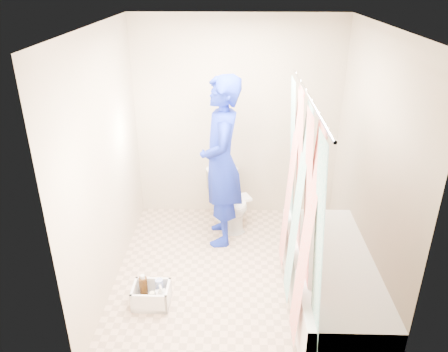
{
  "coord_description": "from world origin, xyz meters",
  "views": [
    {
      "loc": [
        -0.02,
        -3.6,
        2.79
      ],
      "look_at": [
        -0.13,
        0.39,
        0.91
      ],
      "focal_mm": 35.0,
      "sensor_mm": 36.0,
      "label": 1
    }
  ],
  "objects_px": {
    "bathtub": "(330,280)",
    "toilet": "(230,200)",
    "plumber": "(221,163)",
    "cleaning_caddy": "(153,296)"
  },
  "relations": [
    {
      "from": "bathtub",
      "to": "cleaning_caddy",
      "type": "xyz_separation_m",
      "value": [
        -1.61,
        -0.05,
        -0.17
      ]
    },
    {
      "from": "bathtub",
      "to": "toilet",
      "type": "bearing_deg",
      "value": 123.94
    },
    {
      "from": "toilet",
      "to": "cleaning_caddy",
      "type": "xyz_separation_m",
      "value": [
        -0.69,
        -1.43,
        -0.24
      ]
    },
    {
      "from": "bathtub",
      "to": "cleaning_caddy",
      "type": "bearing_deg",
      "value": -178.26
    },
    {
      "from": "bathtub",
      "to": "toilet",
      "type": "distance_m",
      "value": 1.66
    },
    {
      "from": "bathtub",
      "to": "toilet",
      "type": "xyz_separation_m",
      "value": [
        -0.93,
        1.38,
        0.06
      ]
    },
    {
      "from": "toilet",
      "to": "plumber",
      "type": "height_order",
      "value": "plumber"
    },
    {
      "from": "toilet",
      "to": "plumber",
      "type": "distance_m",
      "value": 0.68
    },
    {
      "from": "bathtub",
      "to": "cleaning_caddy",
      "type": "relative_size",
      "value": 5.22
    },
    {
      "from": "toilet",
      "to": "cleaning_caddy",
      "type": "height_order",
      "value": "toilet"
    }
  ]
}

